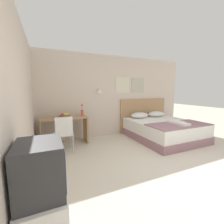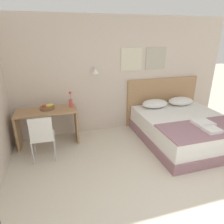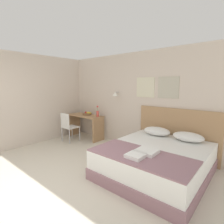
{
  "view_description": "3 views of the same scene",
  "coord_description": "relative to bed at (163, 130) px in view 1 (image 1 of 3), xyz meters",
  "views": [
    {
      "loc": [
        -2.1,
        -1.7,
        1.5
      ],
      "look_at": [
        -0.5,
        1.91,
        0.94
      ],
      "focal_mm": 24.0,
      "sensor_mm": 36.0,
      "label": 1
    },
    {
      "loc": [
        -1.44,
        -1.52,
        2.24
      ],
      "look_at": [
        -0.52,
        1.59,
        0.98
      ],
      "focal_mm": 32.0,
      "sensor_mm": 36.0,
      "label": 2
    },
    {
      "loc": [
        2.69,
        -1.21,
        1.76
      ],
      "look_at": [
        -0.11,
        2.12,
        1.09
      ],
      "focal_mm": 28.0,
      "sensor_mm": 36.0,
      "label": 3
    }
  ],
  "objects": [
    {
      "name": "throw_blanket",
      "position": [
        0.0,
        -0.6,
        0.3
      ],
      "size": [
        1.77,
        0.83,
        0.02
      ],
      "color": "gray",
      "rests_on": "bed"
    },
    {
      "name": "television",
      "position": [
        -3.42,
        -2.16,
        0.54
      ],
      "size": [
        0.39,
        0.47,
        0.48
      ],
      "color": "#2D2D30",
      "rests_on": "tv_stand"
    },
    {
      "name": "pillow_right",
      "position": [
        0.36,
        0.77,
        0.38
      ],
      "size": [
        0.65,
        0.43,
        0.19
      ],
      "color": "white",
      "rests_on": "bed"
    },
    {
      "name": "flower_vase",
      "position": [
        -2.38,
        0.77,
        0.62
      ],
      "size": [
        0.08,
        0.08,
        0.35
      ],
      "color": "#D14C42",
      "rests_on": "desk"
    },
    {
      "name": "bed",
      "position": [
        0.0,
        0.0,
        0.0
      ],
      "size": [
        1.83,
        2.07,
        0.56
      ],
      "color": "gray",
      "rests_on": "ground_plane"
    },
    {
      "name": "wall_back",
      "position": [
        -1.24,
        1.12,
        1.05
      ],
      "size": [
        5.6,
        0.31,
        2.65
      ],
      "color": "beige",
      "rests_on": "ground_plane"
    },
    {
      "name": "wall_left",
      "position": [
        -3.67,
        -1.88,
        1.05
      ],
      "size": [
        0.06,
        5.95,
        2.65
      ],
      "color": "beige",
      "rests_on": "ground_plane"
    },
    {
      "name": "folded_towel_mid_bed",
      "position": [
        -0.0,
        -0.75,
        0.34
      ],
      "size": [
        0.28,
        0.27,
        0.06
      ],
      "color": "white",
      "rests_on": "throw_blanket"
    },
    {
      "name": "desk_chair",
      "position": [
        -2.99,
        0.08,
        0.25
      ],
      "size": [
        0.43,
        0.43,
        0.91
      ],
      "color": "white",
      "rests_on": "ground_plane"
    },
    {
      "name": "ground_plane",
      "position": [
        -1.24,
        -1.85,
        -0.28
      ],
      "size": [
        24.0,
        24.0,
        0.0
      ],
      "primitive_type": "plane",
      "color": "beige"
    },
    {
      "name": "desk",
      "position": [
        -2.9,
        0.73,
        0.26
      ],
      "size": [
        1.24,
        0.53,
        0.77
      ],
      "color": "#A87F56",
      "rests_on": "ground_plane"
    },
    {
      "name": "pillow_left",
      "position": [
        -0.36,
        0.77,
        0.38
      ],
      "size": [
        0.65,
        0.43,
        0.19
      ],
      "color": "white",
      "rests_on": "bed"
    },
    {
      "name": "tv_stand",
      "position": [
        -3.42,
        -2.16,
        0.01
      ],
      "size": [
        0.4,
        0.56,
        0.58
      ],
      "color": "white",
      "rests_on": "ground_plane"
    },
    {
      "name": "folded_towel_near_foot",
      "position": [
        0.04,
        -0.46,
        0.34
      ],
      "size": [
        0.35,
        0.33,
        0.06
      ],
      "color": "white",
      "rests_on": "throw_blanket"
    },
    {
      "name": "headboard",
      "position": [
        0.0,
        1.07,
        0.32
      ],
      "size": [
        1.95,
        0.06,
        1.21
      ],
      "color": "#A87F56",
      "rests_on": "ground_plane"
    },
    {
      "name": "fruit_bowl",
      "position": [
        -2.87,
        0.79,
        0.53
      ],
      "size": [
        0.3,
        0.3,
        0.11
      ],
      "color": "brown",
      "rests_on": "desk"
    }
  ]
}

